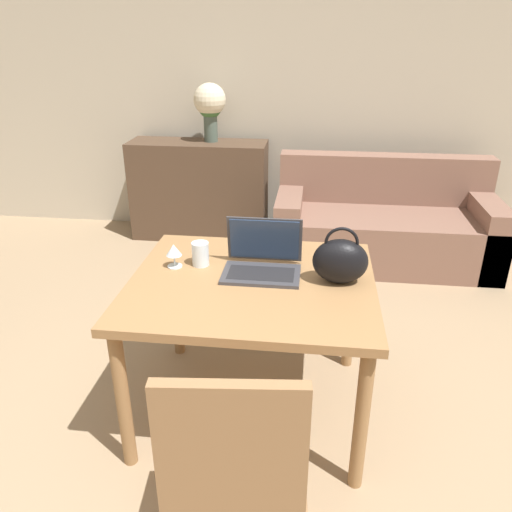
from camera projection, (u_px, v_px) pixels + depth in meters
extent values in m
cube|color=#BCB29E|center=(286.00, 82.00, 4.33)|extent=(10.00, 0.06, 2.70)
cube|color=olive|center=(252.00, 284.00, 2.27)|extent=(1.11, 0.96, 0.04)
cylinder|color=olive|center=(123.00, 400.00, 2.10)|extent=(0.06, 0.06, 0.69)
cylinder|color=olive|center=(361.00, 421.00, 1.99)|extent=(0.06, 0.06, 0.69)
cylinder|color=olive|center=(176.00, 301.00, 2.86)|extent=(0.06, 0.06, 0.69)
cylinder|color=olive|center=(351.00, 312.00, 2.75)|extent=(0.06, 0.06, 0.69)
cube|color=olive|center=(237.00, 467.00, 1.64)|extent=(0.48, 0.48, 0.05)
cube|color=olive|center=(231.00, 455.00, 1.35)|extent=(0.42, 0.08, 0.48)
cylinder|color=olive|center=(193.00, 473.00, 1.92)|extent=(0.04, 0.04, 0.42)
cylinder|color=olive|center=(289.00, 475.00, 1.91)|extent=(0.04, 0.04, 0.42)
cube|color=#7F5B4C|center=(383.00, 237.00, 4.09)|extent=(1.75, 0.81, 0.42)
cube|color=#7F5B4C|center=(384.00, 178.00, 4.20)|extent=(1.75, 0.20, 0.40)
cube|color=#7F5B4C|center=(289.00, 225.00, 4.15)|extent=(0.20, 0.81, 0.56)
cube|color=#7F5B4C|center=(482.00, 233.00, 3.98)|extent=(0.20, 0.81, 0.56)
cube|color=#4C3828|center=(200.00, 190.00, 4.51)|extent=(1.21, 0.40, 0.87)
cube|color=#38383D|center=(261.00, 274.00, 2.29)|extent=(0.36, 0.23, 0.02)
cube|color=black|center=(261.00, 273.00, 2.29)|extent=(0.30, 0.15, 0.00)
cube|color=#38383D|center=(265.00, 239.00, 2.37)|extent=(0.36, 0.04, 0.23)
cube|color=#23334C|center=(264.00, 240.00, 2.36)|extent=(0.33, 0.04, 0.20)
cylinder|color=silver|center=(200.00, 254.00, 2.38)|extent=(0.08, 0.08, 0.12)
cylinder|color=silver|center=(175.00, 266.00, 2.39)|extent=(0.07, 0.07, 0.01)
cylinder|color=silver|center=(174.00, 260.00, 2.37)|extent=(0.01, 0.01, 0.06)
cone|color=silver|center=(174.00, 250.00, 2.35)|extent=(0.07, 0.07, 0.06)
ellipsoid|color=black|center=(340.00, 261.00, 2.20)|extent=(0.25, 0.15, 0.21)
torus|color=black|center=(342.00, 243.00, 2.16)|extent=(0.15, 0.01, 0.15)
cylinder|color=#47564C|center=(211.00, 127.00, 4.30)|extent=(0.12, 0.12, 0.25)
sphere|color=#3D6B38|center=(210.00, 106.00, 4.23)|extent=(0.20, 0.20, 0.20)
sphere|color=beige|center=(210.00, 100.00, 4.20)|extent=(0.27, 0.27, 0.27)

